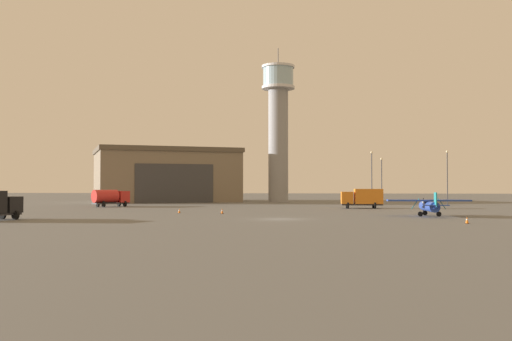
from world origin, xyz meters
name	(u,v)px	position (x,y,z in m)	size (l,w,h in m)	color
ground_plane	(280,219)	(0.00, 0.00, 0.00)	(400.00, 400.00, 0.00)	#60605E
control_tower	(278,122)	(-4.78, 63.83, 17.87)	(7.41, 7.41, 34.70)	gray
hangar	(165,175)	(-30.92, 64.08, 6.02)	(38.14, 34.79, 12.00)	#7A6B56
airplane_blue	(429,205)	(17.41, 7.36, 1.36)	(9.86, 7.75, 2.92)	#2847A8
truck_fuel_tanker_red	(110,197)	(-31.70, 32.14, 1.68)	(5.82, 6.17, 2.97)	#38383D
truck_box_orange	(363,198)	(11.32, 30.28, 1.75)	(6.64, 3.33, 3.14)	#38383D
light_post_west	(382,177)	(16.48, 49.95, 5.39)	(0.44, 0.44, 9.10)	#38383D
light_post_east	(372,174)	(14.11, 44.89, 5.91)	(0.44, 0.44, 10.10)	#38383D
light_post_north	(447,173)	(28.47, 47.83, 6.03)	(0.44, 0.44, 10.34)	#38383D
traffic_cone_near_left	(222,211)	(-8.34, 10.88, 0.35)	(0.36, 0.36, 0.71)	black
traffic_cone_near_right	(467,220)	(18.56, -5.24, 0.34)	(0.36, 0.36, 0.69)	black
traffic_cone_mid_apron	(179,211)	(-14.33, 11.89, 0.31)	(0.36, 0.36, 0.64)	black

